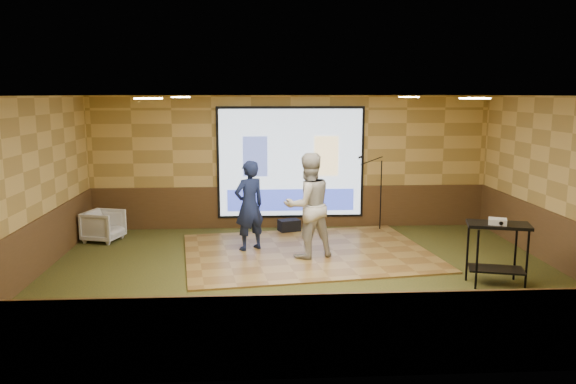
{
  "coord_description": "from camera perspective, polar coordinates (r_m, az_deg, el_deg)",
  "views": [
    {
      "loc": [
        -0.81,
        -9.09,
        3.03
      ],
      "look_at": [
        -0.22,
        0.76,
        1.3
      ],
      "focal_mm": 35.0,
      "sensor_mm": 36.0,
      "label": 1
    }
  ],
  "objects": [
    {
      "name": "projector",
      "position": [
        9.42,
        20.52,
        -2.82
      ],
      "size": [
        0.34,
        0.32,
        0.09
      ],
      "primitive_type": "cube",
      "rotation": [
        0.0,
        0.0,
        -0.4
      ],
      "color": "silver",
      "rests_on": "av_table"
    },
    {
      "name": "ground",
      "position": [
        9.62,
        1.6,
        -8.42
      ],
      "size": [
        9.0,
        9.0,
        0.0
      ],
      "primitive_type": "plane",
      "color": "#293518",
      "rests_on": "ground"
    },
    {
      "name": "av_table",
      "position": [
        9.57,
        20.52,
        -4.72
      ],
      "size": [
        0.96,
        0.5,
        1.01
      ],
      "rotation": [
        0.0,
        0.0,
        -0.27
      ],
      "color": "black",
      "rests_on": "ground"
    },
    {
      "name": "downlight_sw",
      "position": [
        7.72,
        -13.98,
        9.21
      ],
      "size": [
        0.32,
        0.32,
        0.02
      ],
      "primitive_type": "cube",
      "color": "beige",
      "rests_on": "room_shell"
    },
    {
      "name": "player_right",
      "position": [
        10.32,
        2.06,
        -1.38
      ],
      "size": [
        1.15,
        1.03,
        1.95
      ],
      "primitive_type": "imported",
      "rotation": [
        0.0,
        0.0,
        3.51
      ],
      "color": "beige",
      "rests_on": "dance_floor"
    },
    {
      "name": "downlight_nw",
      "position": [
        10.98,
        -10.84,
        9.45
      ],
      "size": [
        0.32,
        0.32,
        0.02
      ],
      "primitive_type": "cube",
      "color": "beige",
      "rests_on": "room_shell"
    },
    {
      "name": "wainscot_front",
      "position": [
        6.22,
        4.49,
        -14.33
      ],
      "size": [
        9.0,
        0.04,
        0.95
      ],
      "primitive_type": "cube",
      "color": "#493118",
      "rests_on": "ground"
    },
    {
      "name": "banquet_chair",
      "position": [
        12.3,
        -18.24,
        -3.28
      ],
      "size": [
        0.88,
        0.87,
        0.65
      ],
      "primitive_type": "imported",
      "rotation": [
        0.0,
        0.0,
        1.28
      ],
      "color": "gray",
      "rests_on": "ground"
    },
    {
      "name": "projector_screen",
      "position": [
        12.65,
        0.28,
        2.88
      ],
      "size": [
        3.32,
        0.06,
        2.52
      ],
      "color": "black",
      "rests_on": "room_shell"
    },
    {
      "name": "mic_stand",
      "position": [
        12.72,
        9.12,
        -1.69
      ],
      "size": [
        0.67,
        0.27,
        1.7
      ],
      "rotation": [
        0.0,
        0.0,
        -0.13
      ],
      "color": "black",
      "rests_on": "ground"
    },
    {
      "name": "room_shell",
      "position": [
        9.18,
        1.66,
        4.09
      ],
      "size": [
        9.04,
        7.04,
        3.02
      ],
      "color": "tan",
      "rests_on": "ground"
    },
    {
      "name": "downlight_ne",
      "position": [
        11.3,
        12.19,
        9.42
      ],
      "size": [
        0.32,
        0.32,
        0.02
      ],
      "primitive_type": "cube",
      "color": "beige",
      "rests_on": "room_shell"
    },
    {
      "name": "wainscot_left",
      "position": [
        10.14,
        -24.65,
        -5.59
      ],
      "size": [
        0.04,
        7.0,
        0.95
      ],
      "primitive_type": "cube",
      "color": "#493118",
      "rests_on": "ground"
    },
    {
      "name": "downlight_se",
      "position": [
        8.17,
        18.43,
        9.02
      ],
      "size": [
        0.32,
        0.32,
        0.02
      ],
      "primitive_type": "cube",
      "color": "beige",
      "rests_on": "room_shell"
    },
    {
      "name": "duffel_bag",
      "position": [
        12.46,
        0.11,
        -3.47
      ],
      "size": [
        0.52,
        0.42,
        0.28
      ],
      "primitive_type": "cube",
      "rotation": [
        0.0,
        0.0,
        0.3
      ],
      "color": "black",
      "rests_on": "ground"
    },
    {
      "name": "wainscot_back",
      "position": [
        12.86,
        0.26,
        -1.52
      ],
      "size": [
        9.0,
        0.04,
        0.95
      ],
      "primitive_type": "cube",
      "color": "#493118",
      "rests_on": "ground"
    },
    {
      "name": "player_left",
      "position": [
        10.84,
        -3.95,
        -1.38
      ],
      "size": [
        0.76,
        0.69,
        1.75
      ],
      "primitive_type": "imported",
      "rotation": [
        0.0,
        0.0,
        3.7
      ],
      "color": "#151E41",
      "rests_on": "dance_floor"
    },
    {
      "name": "wainscot_right",
      "position": [
        10.82,
        26.05,
        -4.74
      ],
      "size": [
        0.04,
        7.0,
        0.95
      ],
      "primitive_type": "cube",
      "color": "#493118",
      "rests_on": "ground"
    },
    {
      "name": "dance_floor",
      "position": [
        10.89,
        1.97,
        -6.13
      ],
      "size": [
        5.06,
        4.11,
        0.03
      ],
      "primitive_type": "cube",
      "rotation": [
        0.0,
        0.0,
        0.14
      ],
      "color": "olive",
      "rests_on": "ground"
    }
  ]
}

